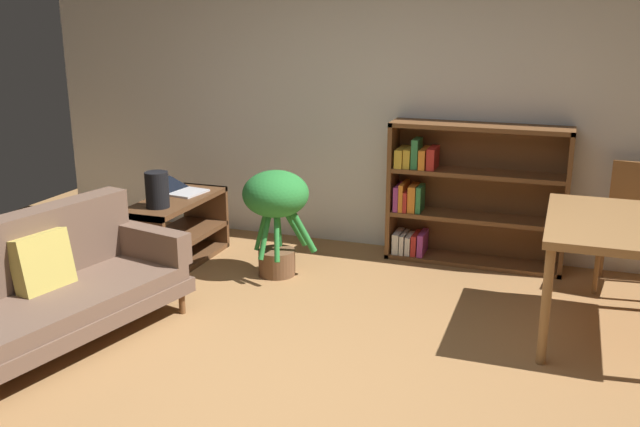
{
  "coord_description": "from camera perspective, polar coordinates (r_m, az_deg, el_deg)",
  "views": [
    {
      "loc": [
        1.34,
        -3.11,
        2.0
      ],
      "look_at": [
        -0.03,
        0.71,
        0.83
      ],
      "focal_mm": 39.13,
      "sensor_mm": 36.0,
      "label": 1
    }
  ],
  "objects": [
    {
      "name": "desk_speaker",
      "position": [
        5.52,
        -13.18,
        1.91
      ],
      "size": [
        0.18,
        0.18,
        0.28
      ],
      "color": "black",
      "rests_on": "media_console"
    },
    {
      "name": "ground_plane",
      "position": [
        3.93,
        -3.22,
        -14.54
      ],
      "size": [
        8.16,
        8.16,
        0.0
      ],
      "primitive_type": "plane",
      "color": "#9E7042"
    },
    {
      "name": "fabric_couch",
      "position": [
        4.54,
        -23.54,
        -6.14
      ],
      "size": [
        1.16,
        2.16,
        0.81
      ],
      "color": "brown",
      "rests_on": "ground_plane"
    },
    {
      "name": "bookshelf",
      "position": [
        5.85,
        11.81,
        1.57
      ],
      "size": [
        1.42,
        0.33,
        1.16
      ],
      "color": "brown",
      "rests_on": "ground_plane"
    },
    {
      "name": "back_wall_panel",
      "position": [
        6.0,
        6.78,
        9.72
      ],
      "size": [
        6.8,
        0.1,
        2.7
      ],
      "primitive_type": "cube",
      "color": "silver",
      "rests_on": "ground_plane"
    },
    {
      "name": "potted_floor_plant",
      "position": [
        5.4,
        -3.61,
        0.67
      ],
      "size": [
        0.57,
        0.53,
        0.84
      ],
      "color": "brown",
      "rests_on": "ground_plane"
    },
    {
      "name": "media_console",
      "position": [
        5.86,
        -11.68,
        -1.5
      ],
      "size": [
        0.43,
        1.05,
        0.55
      ],
      "color": "#56351E",
      "rests_on": "ground_plane"
    },
    {
      "name": "dining_chair_near",
      "position": [
        5.68,
        24.12,
        -0.34
      ],
      "size": [
        0.45,
        0.48,
        0.93
      ],
      "color": "brown",
      "rests_on": "ground_plane"
    },
    {
      "name": "dining_table",
      "position": [
        4.68,
        23.57,
        -1.55
      ],
      "size": [
        0.92,
        1.16,
        0.77
      ],
      "color": "olive",
      "rests_on": "ground_plane"
    },
    {
      "name": "open_laptop",
      "position": [
        5.97,
        -11.3,
        1.92
      ],
      "size": [
        0.46,
        0.35,
        0.09
      ],
      "color": "silver",
      "rests_on": "media_console"
    }
  ]
}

